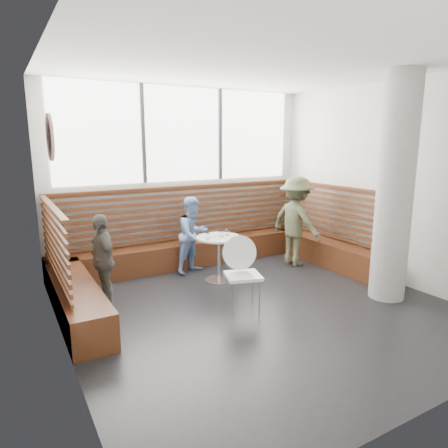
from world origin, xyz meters
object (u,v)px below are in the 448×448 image
cafe_table (219,249)px  child_back (193,235)px  adult_man (296,221)px  concrete_column (395,189)px  cafe_chair (240,267)px  child_left (102,259)px

cafe_table → child_back: size_ratio=0.56×
cafe_table → adult_man: 1.70m
adult_man → child_back: bearing=63.6°
concrete_column → adult_man: concrete_column is taller
cafe_table → concrete_column: bearing=-45.0°
cafe_chair → concrete_column: bearing=-1.9°
cafe_table → child_back: child_back is taller
adult_man → cafe_table: bearing=83.3°
concrete_column → adult_man: 2.07m
adult_man → child_left: adult_man is taller
concrete_column → child_back: bearing=128.9°
child_back → concrete_column: bearing=-71.5°
adult_man → child_left: size_ratio=1.27×
cafe_chair → child_left: bearing=162.4°
concrete_column → child_back: (-1.98, 2.46, -0.93)m
concrete_column → cafe_chair: concrete_column is taller
concrete_column → cafe_table: 2.79m
adult_man → child_back: size_ratio=1.23×
adult_man → child_back: 1.91m
concrete_column → cafe_table: concrete_column is taller
concrete_column → child_left: 4.21m
child_back → child_left: bearing=-179.9°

